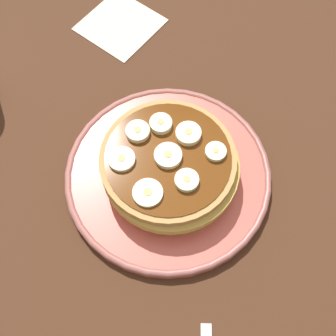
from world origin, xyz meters
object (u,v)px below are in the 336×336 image
(banana_slice_3, at_px, (148,193))
(banana_slice_4, at_px, (138,132))
(banana_slice_1, at_px, (184,182))
(banana_slice_5, at_px, (188,134))
(pancake_stack, at_px, (169,167))
(plate, at_px, (168,175))
(banana_slice_0, at_px, (172,155))
(banana_slice_7, at_px, (216,152))
(banana_slice_2, at_px, (161,124))
(napkin, at_px, (120,24))
(banana_slice_6, at_px, (122,159))

(banana_slice_3, distance_m, banana_slice_4, 0.08)
(banana_slice_1, relative_size, banana_slice_5, 0.91)
(pancake_stack, relative_size, banana_slice_1, 6.29)
(pancake_stack, bearing_deg, banana_slice_4, -76.03)
(plate, relative_size, banana_slice_1, 9.32)
(banana_slice_0, relative_size, banana_slice_7, 1.30)
(banana_slice_1, xyz_separation_m, banana_slice_3, (0.04, -0.01, -0.00))
(banana_slice_0, bearing_deg, banana_slice_2, -106.81)
(banana_slice_0, height_order, napkin, banana_slice_0)
(banana_slice_3, xyz_separation_m, banana_slice_7, (-0.10, 0.00, 0.00))
(pancake_stack, height_order, banana_slice_0, banana_slice_0)
(pancake_stack, xyz_separation_m, banana_slice_3, (0.05, 0.02, 0.03))
(banana_slice_4, distance_m, banana_slice_5, 0.06)
(banana_slice_5, bearing_deg, banana_slice_0, 21.16)
(banana_slice_2, xyz_separation_m, napkin, (-0.07, -0.22, -0.06))
(plate, bearing_deg, banana_slice_6, -29.77)
(banana_slice_5, bearing_deg, banana_slice_2, -56.81)
(banana_slice_0, bearing_deg, banana_slice_6, -29.27)
(banana_slice_5, xyz_separation_m, banana_slice_7, (-0.01, 0.04, -0.00))
(banana_slice_1, bearing_deg, banana_slice_7, -167.90)
(banana_slice_1, xyz_separation_m, banana_slice_4, (0.01, -0.09, 0.00))
(banana_slice_5, height_order, napkin, banana_slice_5)
(pancake_stack, relative_size, banana_slice_3, 5.08)
(banana_slice_3, bearing_deg, banana_slice_2, -132.98)
(banana_slice_4, bearing_deg, banana_slice_1, 95.58)
(banana_slice_3, distance_m, banana_slice_5, 0.09)
(banana_slice_4, xyz_separation_m, banana_slice_5, (-0.05, 0.04, 0.00))
(banana_slice_6, bearing_deg, napkin, -119.81)
(plate, xyz_separation_m, banana_slice_5, (-0.04, -0.01, 0.05))
(banana_slice_5, height_order, banana_slice_6, banana_slice_5)
(plate, relative_size, banana_slice_0, 7.92)
(banana_slice_5, bearing_deg, pancake_stack, 19.50)
(banana_slice_5, relative_size, banana_slice_6, 0.96)
(banana_slice_0, distance_m, banana_slice_5, 0.04)
(banana_slice_7, bearing_deg, banana_slice_5, -70.96)
(banana_slice_2, xyz_separation_m, banana_slice_5, (-0.02, 0.03, 0.00))
(napkin, bearing_deg, banana_slice_5, 79.05)
(banana_slice_3, xyz_separation_m, banana_slice_5, (-0.08, -0.04, 0.00))
(plate, relative_size, banana_slice_2, 9.50)
(banana_slice_3, bearing_deg, banana_slice_0, -154.04)
(pancake_stack, bearing_deg, napkin, -107.97)
(banana_slice_5, distance_m, banana_slice_6, 0.09)
(banana_slice_6, xyz_separation_m, banana_slice_7, (-0.10, 0.06, 0.00))
(plate, relative_size, banana_slice_7, 10.32)
(plate, distance_m, banana_slice_0, 0.05)
(plate, height_order, banana_slice_3, banana_slice_3)
(banana_slice_2, distance_m, banana_slice_6, 0.07)
(pancake_stack, xyz_separation_m, banana_slice_1, (0.00, 0.04, 0.03))
(banana_slice_1, relative_size, banana_slice_3, 0.81)
(banana_slice_7, bearing_deg, banana_slice_3, -0.60)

